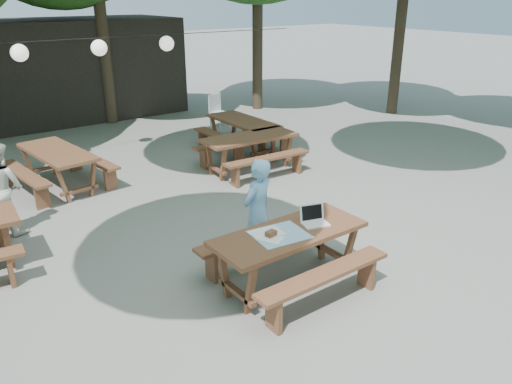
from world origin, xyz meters
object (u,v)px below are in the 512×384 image
object	(u,v)px
second_person	(1,188)
woman	(258,212)
main_picnic_table	(289,257)
plastic_chair	(220,118)

from	to	relation	value
second_person	woman	bearing A→B (deg)	-175.27
main_picnic_table	plastic_chair	distance (m)	8.16
main_picnic_table	plastic_chair	xyz separation A→B (m)	(3.61, 7.31, -0.13)
woman	plastic_chair	distance (m)	7.53
main_picnic_table	second_person	xyz separation A→B (m)	(-2.57, 3.78, 0.34)
main_picnic_table	plastic_chair	bearing A→B (deg)	63.73
second_person	main_picnic_table	bearing A→B (deg)	178.66
main_picnic_table	second_person	size ratio (longest dim) A/B	1.37
woman	main_picnic_table	bearing A→B (deg)	70.01
main_picnic_table	plastic_chair	world-z (taller)	plastic_chair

